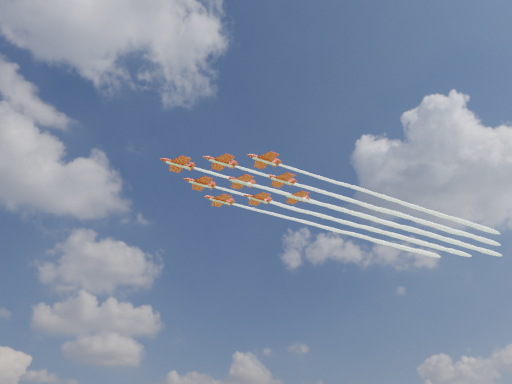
# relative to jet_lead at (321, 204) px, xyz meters

# --- Properties ---
(jet_lead) EXTENTS (106.14, 12.35, 2.61)m
(jet_lead) POSITION_rel_jet_lead_xyz_m (0.00, 0.00, 0.00)
(jet_lead) COLOR red
(jet_row2_port) EXTENTS (106.14, 12.35, 2.61)m
(jet_row2_port) POSITION_rel_jet_lead_xyz_m (10.45, -6.25, 0.00)
(jet_row2_port) COLOR red
(jet_row2_starb) EXTENTS (106.14, 12.35, 2.61)m
(jet_row2_starb) POSITION_rel_jet_lead_xyz_m (9.49, 7.64, 0.00)
(jet_row2_starb) COLOR red
(jet_row3_port) EXTENTS (106.14, 12.35, 2.61)m
(jet_row3_port) POSITION_rel_jet_lead_xyz_m (20.90, -12.50, 0.00)
(jet_row3_port) COLOR red
(jet_row3_centre) EXTENTS (106.14, 12.35, 2.61)m
(jet_row3_centre) POSITION_rel_jet_lead_xyz_m (19.94, 1.39, 0.00)
(jet_row3_centre) COLOR red
(jet_row3_starb) EXTENTS (106.14, 12.35, 2.61)m
(jet_row3_starb) POSITION_rel_jet_lead_xyz_m (18.97, 15.28, 0.00)
(jet_row3_starb) COLOR red
(jet_row4_port) EXTENTS (106.14, 12.35, 2.61)m
(jet_row4_port) POSITION_rel_jet_lead_xyz_m (30.39, -4.87, 0.00)
(jet_row4_port) COLOR red
(jet_row4_starb) EXTENTS (106.14, 12.35, 2.61)m
(jet_row4_starb) POSITION_rel_jet_lead_xyz_m (29.42, 9.02, 0.00)
(jet_row4_starb) COLOR red
(jet_tail) EXTENTS (106.14, 12.35, 2.61)m
(jet_tail) POSITION_rel_jet_lead_xyz_m (39.87, 2.77, 0.00)
(jet_tail) COLOR red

